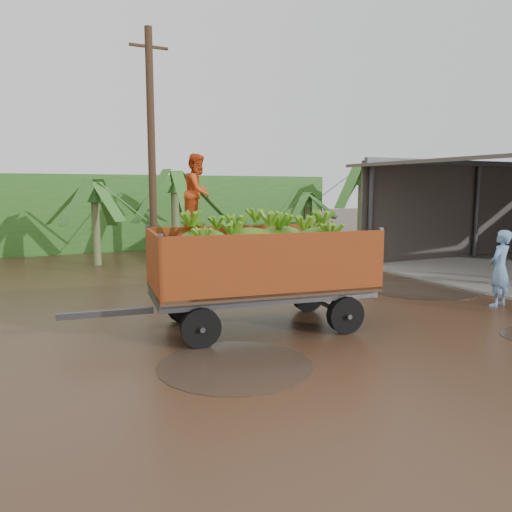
# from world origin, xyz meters

# --- Properties ---
(ground) EXTENTS (100.00, 100.00, 0.00)m
(ground) POSITION_xyz_m (0.00, 0.00, 0.00)
(ground) COLOR black
(ground) RESTS_ON ground
(hedge_north) EXTENTS (22.00, 3.00, 3.60)m
(hedge_north) POSITION_xyz_m (-2.00, 16.00, 1.80)
(hedge_north) COLOR #2D661E
(hedge_north) RESTS_ON ground
(banana_trailer) EXTENTS (6.49, 2.85, 3.68)m
(banana_trailer) POSITION_xyz_m (-2.21, 0.10, 1.39)
(banana_trailer) COLOR #C94E1C
(banana_trailer) RESTS_ON ground
(man_blue) EXTENTS (0.80, 0.63, 1.94)m
(man_blue) POSITION_xyz_m (4.09, -0.87, 0.97)
(man_blue) COLOR #6C94C5
(man_blue) RESTS_ON ground
(utility_pole) EXTENTS (1.20, 0.24, 7.86)m
(utility_pole) POSITION_xyz_m (-2.79, 6.51, 3.98)
(utility_pole) COLOR #47301E
(utility_pole) RESTS_ON ground
(banana_plants) EXTENTS (25.10, 20.97, 4.24)m
(banana_plants) POSITION_xyz_m (-4.69, 5.86, 1.79)
(banana_plants) COLOR #2D661E
(banana_plants) RESTS_ON ground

